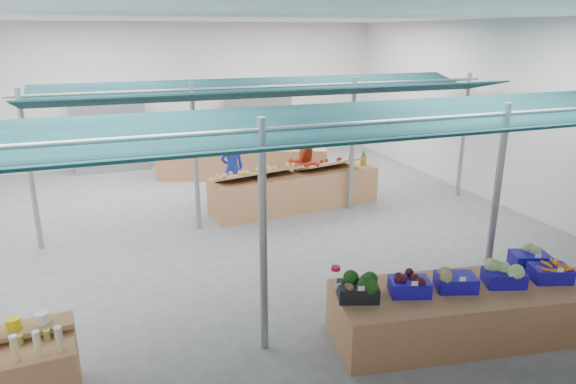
% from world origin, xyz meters
% --- Properties ---
extents(floor, '(13.00, 13.00, 0.00)m').
position_xyz_m(floor, '(0.00, 0.00, 0.00)').
color(floor, slate).
rests_on(floor, ground).
extents(hall, '(13.00, 13.00, 13.00)m').
position_xyz_m(hall, '(0.00, 1.44, 2.65)').
color(hall, silver).
rests_on(hall, ground).
extents(pole_grid, '(10.00, 4.60, 3.00)m').
position_xyz_m(pole_grid, '(0.75, -1.75, 1.81)').
color(pole_grid, gray).
rests_on(pole_grid, floor).
extents(awnings, '(9.50, 7.08, 0.30)m').
position_xyz_m(awnings, '(0.75, -1.75, 2.78)').
color(awnings, black).
rests_on(awnings, pole_grid).
extents(back_shelving_left, '(2.00, 0.50, 2.00)m').
position_xyz_m(back_shelving_left, '(-2.50, 6.00, 1.00)').
color(back_shelving_left, '#B23F33').
rests_on(back_shelving_left, floor).
extents(back_shelving_right, '(2.00, 0.50, 2.00)m').
position_xyz_m(back_shelving_right, '(2.00, 6.00, 1.00)').
color(back_shelving_right, '#B23F33').
rests_on(back_shelving_right, floor).
extents(veg_counter, '(3.71, 1.76, 0.69)m').
position_xyz_m(veg_counter, '(1.63, -4.64, 0.35)').
color(veg_counter, '#956441').
rests_on(veg_counter, floor).
extents(fruit_counter, '(4.03, 1.37, 0.85)m').
position_xyz_m(fruit_counter, '(1.35, 1.00, 0.42)').
color(fruit_counter, '#956441').
rests_on(fruit_counter, floor).
extents(far_counter, '(4.69, 2.45, 0.84)m').
position_xyz_m(far_counter, '(0.91, 4.01, 0.42)').
color(far_counter, '#956441').
rests_on(far_counter, floor).
extents(crate_stack, '(0.56, 0.41, 0.64)m').
position_xyz_m(crate_stack, '(2.43, -4.77, 0.32)').
color(crate_stack, '#180FA4').
rests_on(crate_stack, floor).
extents(vendor_left, '(0.61, 0.44, 1.58)m').
position_xyz_m(vendor_left, '(0.15, 2.10, 0.79)').
color(vendor_left, '#1A2EAA').
rests_on(vendor_left, floor).
extents(vendor_right, '(0.83, 0.68, 1.58)m').
position_xyz_m(vendor_right, '(1.95, 2.10, 0.79)').
color(vendor_right, '#992B12').
rests_on(vendor_right, floor).
extents(crate_broccoli, '(0.59, 0.49, 0.35)m').
position_xyz_m(crate_broccoli, '(0.12, -4.39, 0.85)').
color(crate_broccoli, black).
rests_on(crate_broccoli, veg_counter).
extents(crate_beets, '(0.59, 0.49, 0.29)m').
position_xyz_m(crate_beets, '(0.80, -4.51, 0.83)').
color(crate_beets, '#180FA4').
rests_on(crate_beets, veg_counter).
extents(crate_celeriac, '(0.59, 0.49, 0.31)m').
position_xyz_m(crate_celeriac, '(1.43, -4.61, 0.84)').
color(crate_celeriac, '#180FA4').
rests_on(crate_celeriac, veg_counter).
extents(crate_cabbage, '(0.59, 0.49, 0.35)m').
position_xyz_m(crate_cabbage, '(2.11, -4.72, 0.85)').
color(crate_cabbage, '#180FA4').
rests_on(crate_cabbage, veg_counter).
extents(crate_carrots, '(0.59, 0.49, 0.29)m').
position_xyz_m(crate_carrots, '(2.80, -4.84, 0.80)').
color(crate_carrots, '#180FA4').
rests_on(crate_carrots, veg_counter).
extents(sparrow, '(0.12, 0.09, 0.11)m').
position_xyz_m(sparrow, '(-0.06, -4.49, 0.94)').
color(sparrow, brown).
rests_on(sparrow, crate_broccoli).
extents(pole_ribbon, '(0.12, 0.12, 0.28)m').
position_xyz_m(pole_ribbon, '(-0.14, -4.27, 1.08)').
color(pole_ribbon, red).
rests_on(pole_ribbon, pole_grid).
extents(apple_heap_yellow, '(2.01, 1.10, 0.27)m').
position_xyz_m(apple_heap_yellow, '(0.42, 0.81, 1.01)').
color(apple_heap_yellow, '#997247').
rests_on(apple_heap_yellow, fruit_counter).
extents(apple_heap_red, '(1.62, 1.01, 0.27)m').
position_xyz_m(apple_heap_red, '(2.15, 1.00, 1.01)').
color(apple_heap_red, '#997247').
rests_on(apple_heap_red, fruit_counter).
extents(pineapple, '(0.14, 0.14, 0.39)m').
position_xyz_m(pineapple, '(3.13, 1.11, 1.03)').
color(pineapple, '#8C6019').
rests_on(pineapple, fruit_counter).
extents(crate_extra, '(0.59, 0.50, 0.32)m').
position_xyz_m(crate_extra, '(2.87, -4.40, 0.84)').
color(crate_extra, '#180FA4').
rests_on(crate_extra, veg_counter).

